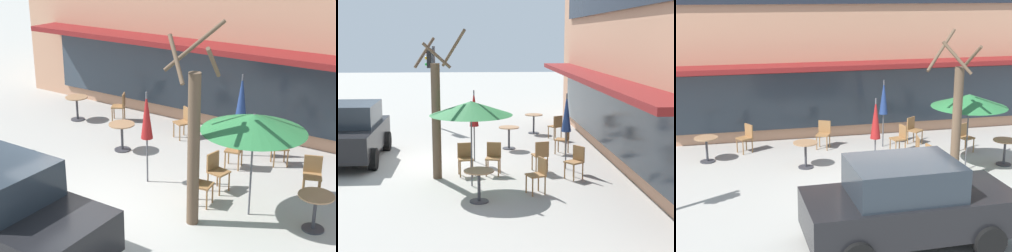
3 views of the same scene
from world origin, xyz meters
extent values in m
plane|color=#9E9B93|center=(0.00, 0.00, 0.00)|extent=(80.00, 80.00, 0.00)
cube|color=maroon|center=(0.00, 5.45, 2.55)|extent=(14.33, 1.10, 0.16)
cube|color=#2D3842|center=(0.00, 5.94, 1.35)|extent=(13.48, 0.10, 1.90)
cylinder|color=#333338|center=(-1.68, 2.99, 0.01)|extent=(0.44, 0.44, 0.03)
cylinder|color=#333338|center=(-1.68, 2.99, 0.38)|extent=(0.07, 0.07, 0.70)
cylinder|color=#99704C|center=(-1.68, 2.99, 0.74)|extent=(0.70, 0.70, 0.03)
cylinder|color=#333338|center=(-4.46, 4.15, 0.01)|extent=(0.44, 0.44, 0.03)
cylinder|color=#333338|center=(-4.46, 4.15, 0.38)|extent=(0.07, 0.07, 0.70)
cylinder|color=#99704C|center=(-4.46, 4.15, 0.74)|extent=(0.70, 0.70, 0.03)
cylinder|color=#333338|center=(4.01, 1.92, 0.01)|extent=(0.44, 0.44, 0.03)
cylinder|color=#333338|center=(4.01, 1.92, 0.38)|extent=(0.07, 0.07, 0.70)
cylinder|color=#99704C|center=(4.01, 1.92, 0.74)|extent=(0.70, 0.70, 0.03)
cylinder|color=#4C4C51|center=(2.70, 1.75, 1.10)|extent=(0.04, 0.04, 2.20)
cone|color=#286B38|center=(2.70, 1.75, 2.03)|extent=(2.10, 2.10, 0.35)
cylinder|color=#4C4C51|center=(0.04, 1.81, 1.10)|extent=(0.04, 0.04, 2.20)
cone|color=maroon|center=(0.04, 1.81, 1.65)|extent=(0.28, 0.28, 1.10)
cylinder|color=#4C4C51|center=(1.09, 4.46, 1.10)|extent=(0.04, 0.04, 2.20)
cone|color=navy|center=(1.09, 4.46, 1.65)|extent=(0.28, 0.28, 1.10)
cylinder|color=olive|center=(1.85, 2.47, 0.23)|extent=(0.04, 0.04, 0.45)
cylinder|color=olive|center=(1.79, 2.13, 0.23)|extent=(0.04, 0.04, 0.45)
cylinder|color=olive|center=(1.52, 2.53, 0.23)|extent=(0.04, 0.04, 0.45)
cylinder|color=olive|center=(1.46, 2.19, 0.23)|extent=(0.04, 0.04, 0.45)
cube|color=olive|center=(1.65, 2.33, 0.47)|extent=(0.46, 0.46, 0.04)
cube|color=olive|center=(1.48, 2.36, 0.69)|extent=(0.11, 0.40, 0.40)
cylinder|color=olive|center=(1.82, 1.76, 0.23)|extent=(0.04, 0.04, 0.45)
cylinder|color=olive|center=(1.87, 1.43, 0.23)|extent=(0.04, 0.04, 0.45)
cylinder|color=olive|center=(1.49, 1.71, 0.23)|extent=(0.04, 0.04, 0.45)
cylinder|color=olive|center=(1.54, 1.38, 0.23)|extent=(0.04, 0.04, 0.45)
cube|color=olive|center=(1.68, 1.57, 0.47)|extent=(0.46, 0.46, 0.04)
cube|color=olive|center=(1.50, 1.54, 0.69)|extent=(0.10, 0.40, 0.40)
cylinder|color=olive|center=(3.69, 3.21, 0.23)|extent=(0.04, 0.04, 0.45)
cylinder|color=olive|center=(3.37, 3.08, 0.23)|extent=(0.04, 0.04, 0.45)
cylinder|color=olive|center=(3.56, 3.52, 0.23)|extent=(0.04, 0.04, 0.45)
cylinder|color=olive|center=(3.25, 3.40, 0.23)|extent=(0.04, 0.04, 0.45)
cube|color=olive|center=(3.47, 3.30, 0.47)|extent=(0.52, 0.52, 0.04)
cube|color=olive|center=(3.40, 3.47, 0.69)|extent=(0.39, 0.18, 0.40)
cylinder|color=olive|center=(-3.39, 4.59, 0.23)|extent=(0.04, 0.04, 0.45)
cylinder|color=olive|center=(-3.57, 4.88, 0.23)|extent=(0.04, 0.04, 0.45)
cylinder|color=olive|center=(-3.10, 4.76, 0.23)|extent=(0.04, 0.04, 0.45)
cylinder|color=olive|center=(-3.28, 5.06, 0.23)|extent=(0.04, 0.04, 0.45)
cube|color=olive|center=(-3.34, 4.82, 0.47)|extent=(0.55, 0.55, 0.04)
cube|color=olive|center=(-3.18, 4.92, 0.69)|extent=(0.24, 0.36, 0.40)
cylinder|color=olive|center=(1.20, 3.47, 0.23)|extent=(0.04, 0.04, 0.45)
cylinder|color=olive|center=(1.13, 3.80, 0.23)|extent=(0.04, 0.04, 0.45)
cylinder|color=olive|center=(1.54, 3.55, 0.23)|extent=(0.04, 0.04, 0.45)
cylinder|color=olive|center=(1.46, 3.88, 0.23)|extent=(0.04, 0.04, 0.45)
cube|color=olive|center=(1.33, 3.67, 0.47)|extent=(0.48, 0.48, 0.04)
cube|color=olive|center=(1.51, 3.71, 0.69)|extent=(0.13, 0.40, 0.40)
cylinder|color=olive|center=(2.45, 4.44, 0.23)|extent=(0.04, 0.04, 0.45)
cylinder|color=olive|center=(2.17, 4.25, 0.23)|extent=(0.04, 0.04, 0.45)
cylinder|color=olive|center=(2.25, 4.72, 0.23)|extent=(0.04, 0.04, 0.45)
cylinder|color=olive|center=(1.97, 4.53, 0.23)|extent=(0.04, 0.04, 0.45)
cube|color=olive|center=(2.21, 4.48, 0.47)|extent=(0.56, 0.56, 0.04)
cube|color=olive|center=(2.11, 4.63, 0.69)|extent=(0.35, 0.26, 0.40)
cylinder|color=olive|center=(-0.77, 4.44, 0.23)|extent=(0.04, 0.04, 0.45)
cylinder|color=olive|center=(-1.08, 4.59, 0.23)|extent=(0.04, 0.04, 0.45)
cylinder|color=olive|center=(-0.62, 4.75, 0.23)|extent=(0.04, 0.04, 0.45)
cylinder|color=olive|center=(-0.93, 4.90, 0.23)|extent=(0.04, 0.04, 0.45)
cube|color=olive|center=(-0.85, 4.67, 0.47)|extent=(0.54, 0.54, 0.04)
cube|color=olive|center=(-0.77, 4.83, 0.69)|extent=(0.38, 0.21, 0.40)
cube|color=black|center=(-0.38, -2.02, 0.70)|extent=(4.23, 1.86, 0.76)
cylinder|color=black|center=(0.91, -1.10, 0.32)|extent=(0.64, 0.23, 0.64)
cylinder|color=brown|center=(1.91, 0.81, 1.55)|extent=(0.24, 0.24, 3.11)
cylinder|color=brown|center=(2.24, 0.88, 3.32)|extent=(0.24, 0.74, 0.69)
cylinder|color=brown|center=(1.59, 1.28, 3.49)|extent=(1.04, 0.72, 1.02)
cylinder|color=brown|center=(1.68, 0.52, 3.38)|extent=(0.67, 0.55, 0.80)
camera|label=1|loc=(6.65, -6.99, 5.35)|focal=55.00mm
camera|label=2|loc=(15.51, 1.86, 3.80)|focal=55.00mm
camera|label=3|loc=(-3.79, -10.94, 4.97)|focal=55.00mm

